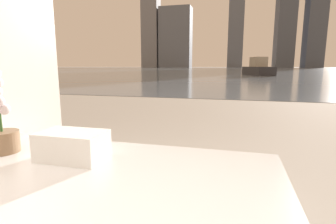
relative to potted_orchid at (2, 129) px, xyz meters
name	(u,v)px	position (x,y,z in m)	size (l,w,h in m)	color
potted_orchid	(2,129)	(0.00, 0.00, 0.00)	(0.14, 0.14, 0.39)	#8C6B4C
towel_stack	(73,146)	(0.36, 0.00, -0.05)	(0.28, 0.17, 0.12)	white
harbor_water	(235,69)	(0.40, 61.24, -0.62)	(180.00, 110.00, 0.01)	slate
harbor_boat_3	(258,69)	(2.85, 25.21, -0.02)	(2.82, 4.72, 1.67)	#2D2D33
skyline_tower_0	(151,31)	(-38.25, 117.24, 15.82)	(7.45, 6.72, 32.88)	slate
skyline_tower_1	(176,38)	(-26.64, 117.24, 12.48)	(13.98, 7.67, 26.21)	slate
skyline_tower_2	(236,28)	(-0.50, 117.24, 15.66)	(6.22, 6.13, 32.57)	slate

